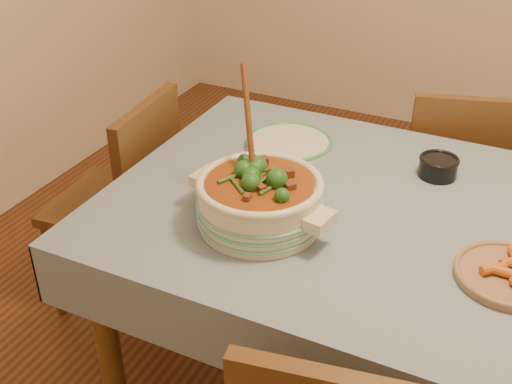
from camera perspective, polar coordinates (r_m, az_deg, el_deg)
dining_table at (r=1.83m, az=13.08°, el=-4.75°), size 1.68×1.08×0.76m
stew_casserole at (r=1.66m, az=0.32°, el=-0.48°), size 0.42×0.37×0.39m
white_plate at (r=2.09m, az=2.96°, el=4.40°), size 0.31×0.31×0.02m
condiment_bowl at (r=1.99m, az=15.90°, el=2.26°), size 0.13×0.13×0.06m
fried_plate at (r=1.62m, az=21.57°, el=-6.76°), size 0.30×0.30×0.04m
chair_far at (r=2.55m, az=17.35°, el=1.05°), size 0.50×0.50×0.87m
chair_left at (r=2.38m, az=-11.29°, el=-0.34°), size 0.44×0.44×0.87m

